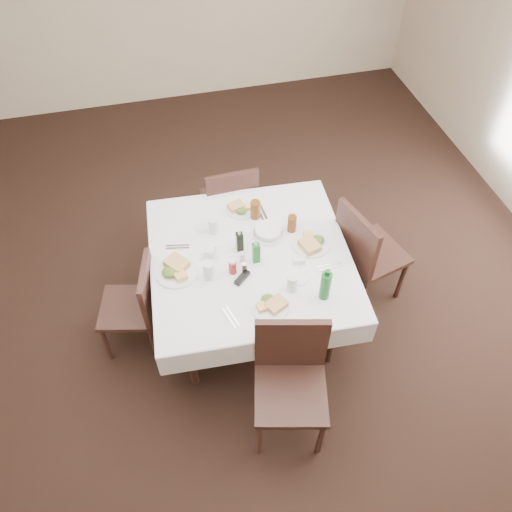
% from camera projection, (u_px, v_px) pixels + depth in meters
% --- Properties ---
extents(ground_plane, '(7.00, 7.00, 0.00)m').
position_uv_depth(ground_plane, '(232.00, 317.00, 4.19)').
color(ground_plane, black).
extents(room_shell, '(6.04, 7.04, 2.80)m').
position_uv_depth(room_shell, '(221.00, 152.00, 2.90)').
color(room_shell, beige).
rests_on(room_shell, ground).
extents(dining_table, '(1.54, 1.54, 0.76)m').
position_uv_depth(dining_table, '(250.00, 262.00, 3.69)').
color(dining_table, black).
rests_on(dining_table, ground).
extents(chair_north, '(0.46, 0.46, 0.93)m').
position_uv_depth(chair_north, '(231.00, 202.00, 4.34)').
color(chair_north, black).
rests_on(chair_north, ground).
extents(chair_south, '(0.57, 0.57, 0.99)m').
position_uv_depth(chair_south, '(291.00, 373.00, 3.23)').
color(chair_south, black).
rests_on(chair_south, ground).
extents(chair_east, '(0.58, 0.58, 1.00)m').
position_uv_depth(chair_east, '(364.00, 251.00, 3.92)').
color(chair_east, black).
rests_on(chair_east, ground).
extents(chair_west, '(0.49, 0.49, 0.87)m').
position_uv_depth(chair_west, '(138.00, 302.00, 3.69)').
color(chair_west, black).
rests_on(chair_west, ground).
extents(meal_north, '(0.23, 0.23, 0.05)m').
position_uv_depth(meal_north, '(240.00, 208.00, 3.93)').
color(meal_north, white).
rests_on(meal_north, dining_table).
extents(meal_south, '(0.25, 0.25, 0.06)m').
position_uv_depth(meal_south, '(271.00, 305.00, 3.32)').
color(meal_south, white).
rests_on(meal_south, dining_table).
extents(meal_east, '(0.29, 0.29, 0.06)m').
position_uv_depth(meal_east, '(311.00, 243.00, 3.68)').
color(meal_east, white).
rests_on(meal_east, dining_table).
extents(meal_west, '(0.30, 0.30, 0.07)m').
position_uv_depth(meal_west, '(176.00, 270.00, 3.51)').
color(meal_west, white).
rests_on(meal_west, dining_table).
extents(side_plate_a, '(0.17, 0.17, 0.01)m').
position_uv_depth(side_plate_a, '(206.00, 226.00, 3.82)').
color(side_plate_a, white).
rests_on(side_plate_a, dining_table).
extents(side_plate_b, '(0.14, 0.14, 0.01)m').
position_uv_depth(side_plate_b, '(299.00, 278.00, 3.49)').
color(side_plate_b, white).
rests_on(side_plate_b, dining_table).
extents(water_n, '(0.07, 0.07, 0.13)m').
position_uv_depth(water_n, '(214.00, 226.00, 3.73)').
color(water_n, silver).
rests_on(water_n, dining_table).
extents(water_s, '(0.07, 0.07, 0.13)m').
position_uv_depth(water_s, '(292.00, 283.00, 3.38)').
color(water_s, silver).
rests_on(water_s, dining_table).
extents(water_e, '(0.07, 0.07, 0.13)m').
position_uv_depth(water_e, '(292.00, 220.00, 3.78)').
color(water_e, silver).
rests_on(water_e, dining_table).
extents(water_w, '(0.08, 0.08, 0.14)m').
position_uv_depth(water_w, '(209.00, 270.00, 3.45)').
color(water_w, silver).
rests_on(water_w, dining_table).
extents(iced_tea_a, '(0.08, 0.08, 0.16)m').
position_uv_depth(iced_tea_a, '(255.00, 210.00, 3.83)').
color(iced_tea_a, brown).
rests_on(iced_tea_a, dining_table).
extents(iced_tea_b, '(0.07, 0.07, 0.14)m').
position_uv_depth(iced_tea_b, '(292.00, 224.00, 3.75)').
color(iced_tea_b, brown).
rests_on(iced_tea_b, dining_table).
extents(bread_basket, '(0.22, 0.22, 0.07)m').
position_uv_depth(bread_basket, '(268.00, 232.00, 3.74)').
color(bread_basket, silver).
rests_on(bread_basket, dining_table).
extents(oil_cruet_dark, '(0.05, 0.05, 0.20)m').
position_uv_depth(oil_cruet_dark, '(240.00, 241.00, 3.61)').
color(oil_cruet_dark, black).
rests_on(oil_cruet_dark, dining_table).
extents(oil_cruet_green, '(0.05, 0.05, 0.21)m').
position_uv_depth(oil_cruet_green, '(256.00, 252.00, 3.53)').
color(oil_cruet_green, '#156320').
rests_on(oil_cruet_green, dining_table).
extents(ketchup_bottle, '(0.06, 0.06, 0.12)m').
position_uv_depth(ketchup_bottle, '(233.00, 267.00, 3.49)').
color(ketchup_bottle, '#B42222').
rests_on(ketchup_bottle, dining_table).
extents(salt_shaker, '(0.04, 0.04, 0.08)m').
position_uv_depth(salt_shaker, '(242.00, 257.00, 3.57)').
color(salt_shaker, white).
rests_on(salt_shaker, dining_table).
extents(pepper_shaker, '(0.03, 0.03, 0.08)m').
position_uv_depth(pepper_shaker, '(244.00, 267.00, 3.51)').
color(pepper_shaker, '#453725').
rests_on(pepper_shaker, dining_table).
extents(coffee_mug, '(0.12, 0.12, 0.09)m').
position_uv_depth(coffee_mug, '(210.00, 254.00, 3.59)').
color(coffee_mug, white).
rests_on(coffee_mug, dining_table).
extents(sunglasses, '(0.13, 0.12, 0.03)m').
position_uv_depth(sunglasses, '(242.00, 278.00, 3.48)').
color(sunglasses, black).
rests_on(sunglasses, dining_table).
extents(green_bottle, '(0.07, 0.07, 0.28)m').
position_uv_depth(green_bottle, '(325.00, 285.00, 3.30)').
color(green_bottle, '#156320').
rests_on(green_bottle, dining_table).
extents(sugar_caddy, '(0.09, 0.06, 0.04)m').
position_uv_depth(sugar_caddy, '(299.00, 260.00, 3.57)').
color(sugar_caddy, white).
rests_on(sugar_caddy, dining_table).
extents(cutlery_n, '(0.06, 0.20, 0.01)m').
position_uv_depth(cutlery_n, '(261.00, 211.00, 3.93)').
color(cutlery_n, silver).
rests_on(cutlery_n, dining_table).
extents(cutlery_s, '(0.09, 0.18, 0.01)m').
position_uv_depth(cutlery_s, '(231.00, 317.00, 3.27)').
color(cutlery_s, silver).
rests_on(cutlery_s, dining_table).
extents(cutlery_e, '(0.19, 0.05, 0.01)m').
position_uv_depth(cutlery_e, '(329.00, 266.00, 3.56)').
color(cutlery_e, silver).
rests_on(cutlery_e, dining_table).
extents(cutlery_w, '(0.18, 0.07, 0.01)m').
position_uv_depth(cutlery_w, '(178.00, 247.00, 3.68)').
color(cutlery_w, silver).
rests_on(cutlery_w, dining_table).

